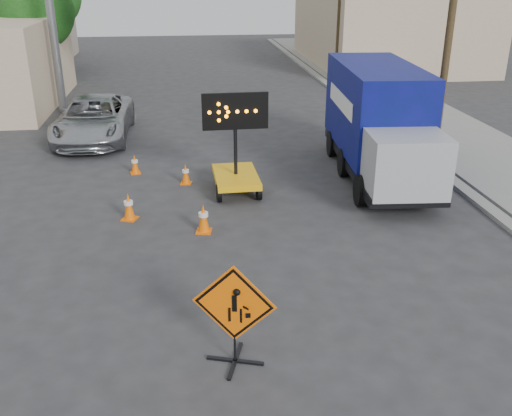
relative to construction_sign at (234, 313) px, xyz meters
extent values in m
plane|color=#2D2D30|center=(0.33, 1.05, -0.97)|extent=(100.00, 100.00, 0.00)
cube|color=gray|center=(7.53, 16.05, -0.91)|extent=(0.40, 60.00, 0.12)
cube|color=gray|center=(9.83, 16.05, -0.90)|extent=(4.00, 60.00, 0.15)
cube|color=#C6AB8F|center=(13.33, 31.05, 1.33)|extent=(10.00, 14.00, 4.60)
cylinder|color=slate|center=(-6.17, 19.05, 2.43)|extent=(0.36, 0.36, 6.80)
cylinder|color=slate|center=(-8.17, 27.05, 3.53)|extent=(0.44, 0.44, 9.00)
cylinder|color=#49371F|center=(8.33, 11.05, 3.53)|extent=(0.26, 0.26, 9.00)
cylinder|color=#49371F|center=(8.33, 25.05, 3.53)|extent=(0.26, 0.26, 9.00)
cylinder|color=#49371F|center=(-7.67, 23.05, 0.65)|extent=(0.28, 0.28, 3.25)
sphere|color=#144313|center=(-7.67, 23.05, 3.20)|extent=(3.71, 3.71, 3.71)
cylinder|color=#49371F|center=(-8.67, 31.05, 0.82)|extent=(0.28, 0.28, 3.58)
cube|color=black|center=(0.00, 0.00, -0.95)|extent=(0.96, 0.36, 0.04)
cube|color=black|center=(0.00, 0.00, -0.95)|extent=(0.36, 0.96, 0.04)
cylinder|color=black|center=(0.00, 0.00, -0.59)|extent=(0.04, 0.04, 0.77)
cube|color=#FF6505|center=(0.00, 0.00, 0.18)|extent=(1.34, 0.45, 1.40)
cube|color=black|center=(0.00, 0.00, 0.18)|extent=(1.24, 0.40, 1.30)
cube|color=#F5B00D|center=(0.78, 7.95, -0.51)|extent=(1.30, 2.11, 0.19)
cylinder|color=black|center=(0.78, 7.95, 0.69)|extent=(0.10, 0.10, 2.29)
cube|color=black|center=(0.78, 7.95, 1.47)|extent=(1.88, 0.15, 1.04)
imported|color=#ADAFB4|center=(-4.11, 14.33, -0.17)|extent=(2.76, 5.80, 1.60)
cube|color=black|center=(5.33, 8.67, -0.44)|extent=(2.67, 7.24, 0.27)
cube|color=#06114D|center=(5.33, 9.38, 1.11)|extent=(2.63, 5.65, 2.66)
cube|color=#9EA0A5|center=(5.33, 5.83, 0.40)|extent=(2.16, 1.75, 1.60)
cube|color=#FF6505|center=(-0.30, 5.25, -0.96)|extent=(0.44, 0.44, 0.03)
cone|color=#FF6505|center=(-0.30, 5.25, -0.58)|extent=(0.30, 0.30, 0.72)
cylinder|color=silver|center=(-0.30, 5.25, -0.50)|extent=(0.24, 0.24, 0.11)
cube|color=#FF6505|center=(-2.22, 6.28, -0.96)|extent=(0.49, 0.49, 0.03)
cone|color=#FF6505|center=(-2.22, 6.28, -0.59)|extent=(0.29, 0.29, 0.71)
cylinder|color=silver|center=(-2.22, 6.28, -0.50)|extent=(0.24, 0.24, 0.10)
cube|color=#FF6505|center=(-0.69, 8.83, -0.96)|extent=(0.38, 0.38, 0.03)
cone|color=#FF6505|center=(-0.69, 8.83, -0.64)|extent=(0.25, 0.25, 0.62)
cylinder|color=silver|center=(-0.69, 8.83, -0.57)|extent=(0.21, 0.21, 0.09)
cube|color=#FF6505|center=(-2.31, 10.01, -0.96)|extent=(0.38, 0.38, 0.03)
cone|color=#FF6505|center=(-2.31, 10.01, -0.64)|extent=(0.25, 0.25, 0.61)
cylinder|color=silver|center=(-2.31, 10.01, -0.57)|extent=(0.21, 0.21, 0.09)
camera|label=1|loc=(-0.66, -7.87, 5.19)|focal=40.00mm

